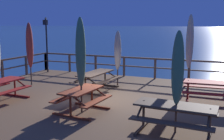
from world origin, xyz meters
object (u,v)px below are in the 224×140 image
Objects in this scene: picnic_table_mid_centre at (96,77)px; patio_umbrella_tall_back_right at (118,51)px; patio_umbrella_tall_back_left at (81,53)px; patio_umbrella_tall_mid_right at (190,42)px; picnic_table_back_right at (82,96)px; lamp_post_hooked at (46,37)px; picnic_table_mid_right at (210,87)px; picnic_table_front_right at (175,112)px; patio_umbrella_tall_mid_left at (178,69)px; patio_umbrella_short_front at (30,46)px.

picnic_table_mid_centre is 1.67m from patio_umbrella_tall_back_right.
patio_umbrella_tall_mid_right reaches higher than patio_umbrella_tall_back_left.
lamp_post_hooked reaches higher than picnic_table_back_right.
picnic_table_mid_centre is 4.70m from picnic_table_mid_right.
patio_umbrella_tall_mid_right reaches higher than patio_umbrella_tall_back_right.
picnic_table_front_right is at bearing -86.30° from patio_umbrella_tall_mid_right.
picnic_table_mid_right is (3.77, 2.81, 0.01)m from picnic_table_back_right.
patio_umbrella_tall_back_right is (0.56, 1.16, 1.06)m from picnic_table_mid_centre.
patio_umbrella_tall_back_left reaches higher than patio_umbrella_tall_mid_left.
picnic_table_mid_right is at bearing -1.33° from picnic_table_mid_centre.
picnic_table_front_right is 1.08× the size of picnic_table_mid_right.
lamp_post_hooked is at bearing 144.58° from patio_umbrella_tall_mid_left.
picnic_table_mid_right is 0.61× the size of patio_umbrella_tall_mid_right.
picnic_table_mid_centre is 1.25× the size of picnic_table_back_right.
picnic_table_mid_right is 0.74× the size of patio_umbrella_tall_mid_left.
picnic_table_back_right is 3.38m from patio_umbrella_tall_mid_left.
picnic_table_mid_centre is at bearing 178.67° from picnic_table_mid_right.
patio_umbrella_tall_mid_right reaches higher than picnic_table_front_right.
patio_umbrella_tall_back_left is at bearing -84.58° from patio_umbrella_tall_back_right.
picnic_table_mid_right is 0.79× the size of patio_umbrella_tall_back_right.
patio_umbrella_tall_back_right is (-3.47, 4.61, 1.06)m from picnic_table_front_right.
patio_umbrella_tall_mid_right is at bearing 93.70° from picnic_table_front_right.
picnic_table_back_right is 0.86× the size of picnic_table_mid_right.
picnic_table_mid_centre is at bearing 107.67° from picnic_table_back_right.
picnic_table_back_right is 4.23m from patio_umbrella_tall_back_right.
patio_umbrella_tall_mid_right is 8.21m from lamp_post_hooked.
picnic_table_front_right is 0.66× the size of patio_umbrella_tall_mid_right.
picnic_table_mid_right is 8.00m from patio_umbrella_short_front.
patio_umbrella_tall_back_left reaches higher than patio_umbrella_tall_back_right.
patio_umbrella_tall_mid_right is at bearing -6.57° from lamp_post_hooked.
patio_umbrella_tall_mid_left is at bearing -86.07° from patio_umbrella_tall_mid_right.
patio_umbrella_tall_mid_left is 5.78m from patio_umbrella_tall_back_right.
patio_umbrella_tall_back_left reaches higher than picnic_table_back_right.
patio_umbrella_short_front reaches higher than patio_umbrella_tall_back_right.
picnic_table_mid_centre is 0.66× the size of patio_umbrella_tall_mid_right.
picnic_table_mid_centre is 5.38m from lamp_post_hooked.
patio_umbrella_tall_mid_right reaches higher than picnic_table_mid_centre.
lamp_post_hooked is (-8.15, 0.94, 0.04)m from patio_umbrella_tall_mid_right.
patio_umbrella_short_front is (-7.89, -0.28, 1.29)m from picnic_table_mid_right.
picnic_table_front_right is 3.15m from picnic_table_back_right.
patio_umbrella_tall_mid_right is at bearing 24.19° from picnic_table_mid_centre.
picnic_table_mid_right is 3.59m from patio_umbrella_tall_mid_left.
picnic_table_mid_centre is at bearing 6.91° from patio_umbrella_short_front.
patio_umbrella_short_front is at bearing 157.06° from picnic_table_front_right.
patio_umbrella_short_front reaches higher than picnic_table_mid_right.
patio_umbrella_tall_mid_right is at bearing 9.02° from patio_umbrella_tall_back_right.
patio_umbrella_tall_back_left is (-3.74, -2.87, 1.40)m from picnic_table_mid_right.
picnic_table_back_right is at bearing -143.34° from picnic_table_mid_right.
picnic_table_mid_centre is at bearing -115.80° from patio_umbrella_tall_back_right.
patio_umbrella_tall_back_right is (-0.39, 4.15, -0.33)m from patio_umbrella_tall_back_left.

